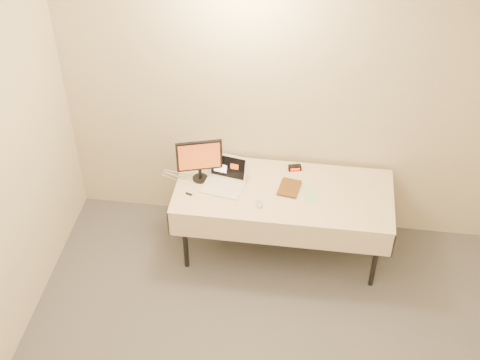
# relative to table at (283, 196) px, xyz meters

# --- Properties ---
(back_wall) EXTENTS (4.00, 0.10, 2.70)m
(back_wall) POSITION_rel_table_xyz_m (0.00, 0.45, 0.67)
(back_wall) COLOR beige
(back_wall) RESTS_ON ground
(table) EXTENTS (1.86, 0.81, 0.74)m
(table) POSITION_rel_table_xyz_m (0.00, 0.00, 0.00)
(table) COLOR black
(table) RESTS_ON ground
(laptop) EXTENTS (0.39, 0.36, 0.23)m
(laptop) POSITION_rel_table_xyz_m (-0.51, 0.02, 0.12)
(laptop) COLOR white
(laptop) RESTS_ON table
(monitor) EXTENTS (0.38, 0.17, 0.40)m
(monitor) POSITION_rel_table_xyz_m (-0.73, 0.06, 0.30)
(monitor) COLOR black
(monitor) RESTS_ON table
(book) EXTENTS (0.17, 0.05, 0.23)m
(book) POSITION_rel_table_xyz_m (-0.04, 0.04, 0.18)
(book) COLOR #99611B
(book) RESTS_ON table
(alarm_clock) EXTENTS (0.12, 0.07, 0.05)m
(alarm_clock) POSITION_rel_table_xyz_m (0.07, 0.29, 0.09)
(alarm_clock) COLOR black
(alarm_clock) RESTS_ON table
(clicker) EXTENTS (0.08, 0.11, 0.02)m
(clicker) POSITION_rel_table_xyz_m (-0.19, -0.21, 0.07)
(clicker) COLOR #BABABC
(clicker) RESTS_ON table
(paper_form) EXTENTS (0.17, 0.30, 0.00)m
(paper_form) POSITION_rel_table_xyz_m (0.22, -0.00, 0.06)
(paper_form) COLOR #B3D6AA
(paper_form) RESTS_ON table
(usb_dongle) EXTENTS (0.06, 0.04, 0.01)m
(usb_dongle) POSITION_rel_table_xyz_m (-0.79, -0.16, 0.07)
(usb_dongle) COLOR black
(usb_dongle) RESTS_ON table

